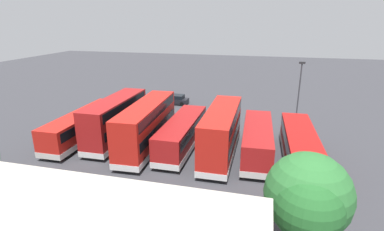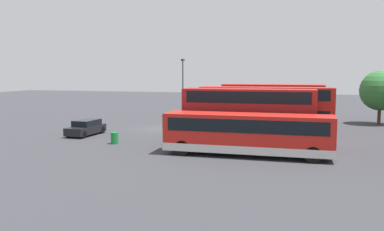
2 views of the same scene
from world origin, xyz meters
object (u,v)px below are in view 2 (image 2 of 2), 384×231
(bus_single_deck_second, at_px, (267,109))
(bus_double_decker_sixth, at_px, (248,116))
(bus_double_decker_third, at_px, (272,105))
(bus_single_deck_near_end, at_px, (275,107))
(bus_double_decker_fifth, at_px, (265,111))
(waste_bin_yellow, at_px, (115,138))
(bus_single_deck_seventh, at_px, (247,133))
(lamp_post_tall, at_px, (183,83))
(car_hatchback_silver, at_px, (86,128))
(bus_single_deck_fourth, at_px, (260,116))

(bus_single_deck_second, relative_size, bus_double_decker_sixth, 1.00)
(bus_double_decker_third, height_order, bus_double_decker_sixth, same)
(bus_single_deck_near_end, xyz_separation_m, bus_double_decker_fifth, (14.33, 0.21, 0.83))
(bus_single_deck_second, bearing_deg, waste_bin_yellow, -33.41)
(bus_single_deck_near_end, bearing_deg, bus_double_decker_fifth, 0.83)
(bus_double_decker_sixth, relative_size, bus_single_deck_seventh, 0.88)
(bus_double_decker_fifth, height_order, bus_double_decker_sixth, same)
(bus_double_decker_sixth, bearing_deg, waste_bin_yellow, -80.06)
(bus_single_deck_seventh, distance_m, lamp_post_tall, 25.38)
(bus_double_decker_fifth, relative_size, bus_double_decker_sixth, 1.11)
(bus_single_deck_seventh, height_order, waste_bin_yellow, bus_single_deck_seventh)
(lamp_post_tall, bearing_deg, bus_single_deck_near_end, 86.99)
(bus_single_deck_second, relative_size, car_hatchback_silver, 2.35)
(car_hatchback_silver, height_order, waste_bin_yellow, car_hatchback_silver)
(bus_double_decker_third, relative_size, bus_double_decker_fifth, 0.92)
(bus_single_deck_seventh, bearing_deg, bus_double_decker_fifth, 176.06)
(bus_single_deck_second, xyz_separation_m, lamp_post_tall, (-4.33, -11.26, 2.80))
(waste_bin_yellow, bearing_deg, bus_double_decker_third, 138.30)
(bus_double_decker_sixth, xyz_separation_m, bus_single_deck_seventh, (3.64, 0.42, -0.82))
(waste_bin_yellow, bearing_deg, bus_double_decker_sixth, 99.94)
(bus_double_decker_sixth, bearing_deg, car_hatchback_silver, -95.59)
(bus_single_deck_seventh, height_order, car_hatchback_silver, bus_single_deck_seventh)
(bus_single_deck_fourth, distance_m, bus_single_deck_seventh, 10.81)
(bus_double_decker_third, bearing_deg, bus_double_decker_sixth, -4.83)
(bus_single_deck_seventh, bearing_deg, bus_single_deck_fourth, -178.58)
(bus_double_decker_fifth, bearing_deg, bus_single_deck_seventh, -3.94)
(bus_double_decker_third, relative_size, bus_single_deck_fourth, 0.97)
(lamp_post_tall, relative_size, waste_bin_yellow, 7.88)
(bus_double_decker_third, distance_m, waste_bin_yellow, 17.57)
(car_hatchback_silver, relative_size, lamp_post_tall, 0.58)
(bus_single_deck_second, xyz_separation_m, bus_double_decker_third, (3.27, 0.86, 0.83))
(bus_single_deck_fourth, relative_size, bus_double_decker_fifth, 0.94)
(lamp_post_tall, bearing_deg, bus_single_deck_second, 68.97)
(bus_double_decker_fifth, bearing_deg, bus_double_decker_sixth, -13.82)
(waste_bin_yellow, bearing_deg, bus_double_decker_fifth, 116.07)
(bus_single_deck_near_end, relative_size, bus_double_decker_fifth, 1.00)
(bus_single_deck_seventh, bearing_deg, bus_double_decker_sixth, -173.37)
(bus_single_deck_near_end, distance_m, bus_double_decker_fifth, 14.36)
(bus_single_deck_seventh, height_order, lamp_post_tall, lamp_post_tall)
(bus_single_deck_second, xyz_separation_m, bus_single_deck_fourth, (7.27, 0.07, 0.00))
(bus_double_decker_third, distance_m, bus_double_decker_sixth, 11.21)
(car_hatchback_silver, bearing_deg, bus_double_decker_fifth, 98.13)
(bus_single_deck_near_end, relative_size, bus_single_deck_fourth, 1.07)
(lamp_post_tall, bearing_deg, car_hatchback_silver, -13.32)
(bus_single_deck_second, height_order, bus_double_decker_third, bus_double_decker_third)
(waste_bin_yellow, bearing_deg, bus_single_deck_near_end, 150.33)
(bus_single_deck_near_end, xyz_separation_m, bus_double_decker_sixth, (18.14, -0.73, 0.82))
(bus_double_decker_sixth, bearing_deg, bus_double_decker_third, 175.17)
(bus_single_deck_second, distance_m, bus_double_decker_third, 3.48)
(bus_single_deck_near_end, xyz_separation_m, waste_bin_yellow, (20.01, -11.40, -1.15))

